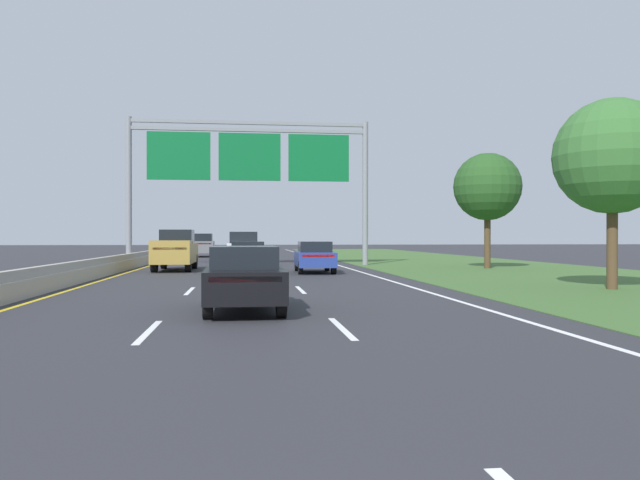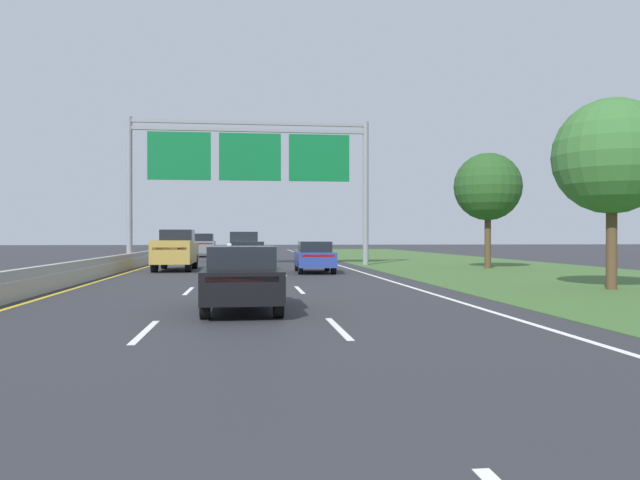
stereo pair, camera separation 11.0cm
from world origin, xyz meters
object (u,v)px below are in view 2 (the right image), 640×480
(pickup_truck_gold, at_px, (176,250))
(roadside_tree_near, at_px, (612,157))
(car_blue_right_lane_sedan, at_px, (314,256))
(car_white_centre_lane_suv, at_px, (244,248))
(car_grey_left_lane_suv, at_px, (204,245))
(roadside_tree_mid, at_px, (488,187))
(car_darkgreen_centre_lane_sedan, at_px, (247,257))
(car_black_centre_lane_sedan, at_px, (241,277))
(overhead_sign_gantry, at_px, (250,162))

(pickup_truck_gold, height_order, roadside_tree_near, roadside_tree_near)
(pickup_truck_gold, bearing_deg, car_blue_right_lane_sedan, -112.50)
(car_white_centre_lane_suv, height_order, car_grey_left_lane_suv, same)
(car_blue_right_lane_sedan, relative_size, roadside_tree_mid, 0.67)
(car_darkgreen_centre_lane_sedan, relative_size, roadside_tree_near, 0.68)
(car_grey_left_lane_suv, xyz_separation_m, car_blue_right_lane_sedan, (7.22, -26.37, -0.28))
(roadside_tree_mid, bearing_deg, roadside_tree_near, -95.35)
(car_white_centre_lane_suv, distance_m, car_blue_right_lane_sedan, 8.15)
(car_black_centre_lane_sedan, xyz_separation_m, roadside_tree_near, (12.45, 4.57, 3.71))
(car_black_centre_lane_sedan, xyz_separation_m, roadside_tree_mid, (13.79, 18.86, 3.83))
(car_black_centre_lane_sedan, height_order, roadside_tree_near, roadside_tree_near)
(pickup_truck_gold, bearing_deg, overhead_sign_gantry, -39.31)
(pickup_truck_gold, xyz_separation_m, car_blue_right_lane_sedan, (7.20, -3.03, -0.26))
(car_grey_left_lane_suv, distance_m, roadside_tree_mid, 29.52)
(pickup_truck_gold, height_order, car_black_centre_lane_sedan, pickup_truck_gold)
(pickup_truck_gold, xyz_separation_m, roadside_tree_near, (16.11, -14.49, 3.45))
(car_darkgreen_centre_lane_sedan, distance_m, car_blue_right_lane_sedan, 3.37)
(car_darkgreen_centre_lane_sedan, bearing_deg, roadside_tree_mid, -79.18)
(car_darkgreen_centre_lane_sedan, xyz_separation_m, car_grey_left_lane_suv, (-3.85, 26.34, 0.28))
(car_white_centre_lane_suv, relative_size, roadside_tree_mid, 0.72)
(pickup_truck_gold, height_order, car_grey_left_lane_suv, pickup_truck_gold)
(overhead_sign_gantry, relative_size, car_grey_left_lane_suv, 3.18)
(pickup_truck_gold, relative_size, car_white_centre_lane_suv, 1.14)
(roadside_tree_near, bearing_deg, car_darkgreen_centre_lane_sedan, 136.87)
(overhead_sign_gantry, bearing_deg, pickup_truck_gold, -129.62)
(pickup_truck_gold, distance_m, car_blue_right_lane_sedan, 7.82)
(roadside_tree_near, bearing_deg, car_blue_right_lane_sedan, 127.85)
(overhead_sign_gantry, relative_size, roadside_tree_mid, 2.29)
(pickup_truck_gold, bearing_deg, roadside_tree_mid, -90.33)
(car_darkgreen_centre_lane_sedan, bearing_deg, car_grey_left_lane_suv, 7.52)
(car_blue_right_lane_sedan, distance_m, roadside_tree_near, 14.98)
(car_darkgreen_centre_lane_sedan, bearing_deg, car_white_centre_lane_suv, 0.51)
(car_white_centre_lane_suv, xyz_separation_m, car_grey_left_lane_suv, (-3.69, 19.03, 0.00))
(roadside_tree_near, bearing_deg, roadside_tree_mid, 84.65)
(pickup_truck_gold, height_order, car_white_centre_lane_suv, pickup_truck_gold)
(pickup_truck_gold, xyz_separation_m, roadside_tree_mid, (17.44, -0.20, 3.57))
(overhead_sign_gantry, bearing_deg, car_grey_left_lane_suv, 102.34)
(car_blue_right_lane_sedan, bearing_deg, car_grey_left_lane_suv, 16.79)
(pickup_truck_gold, bearing_deg, car_white_centre_lane_suv, -40.07)
(pickup_truck_gold, distance_m, roadside_tree_mid, 17.81)
(car_grey_left_lane_suv, relative_size, roadside_tree_mid, 0.72)
(overhead_sign_gantry, xyz_separation_m, car_blue_right_lane_sedan, (3.18, -7.89, -5.65))
(overhead_sign_gantry, height_order, roadside_tree_mid, overhead_sign_gantry)
(car_grey_left_lane_suv, relative_size, roadside_tree_near, 0.73)
(car_blue_right_lane_sedan, bearing_deg, car_darkgreen_centre_lane_sedan, 90.87)
(pickup_truck_gold, relative_size, car_blue_right_lane_sedan, 1.22)
(roadside_tree_near, bearing_deg, pickup_truck_gold, 138.02)
(roadside_tree_mid, bearing_deg, car_blue_right_lane_sedan, -164.54)
(car_black_centre_lane_sedan, bearing_deg, pickup_truck_gold, 9.74)
(car_black_centre_lane_sedan, relative_size, car_white_centre_lane_suv, 0.94)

